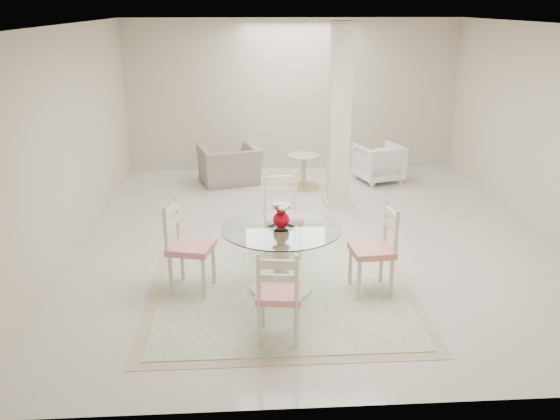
{
  "coord_description": "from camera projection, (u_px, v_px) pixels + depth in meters",
  "views": [
    {
      "loc": [
        -0.93,
        -7.25,
        2.93
      ],
      "look_at": [
        -0.55,
        -1.32,
        0.85
      ],
      "focal_mm": 38.0,
      "sensor_mm": 36.0,
      "label": 1
    }
  ],
  "objects": [
    {
      "name": "dining_chair_east",
      "position": [
        378.0,
        243.0,
        6.19
      ],
      "size": [
        0.46,
        0.46,
        1.06
      ],
      "rotation": [
        0.0,
        0.0,
        -1.49
      ],
      "color": "beige",
      "rests_on": "ground"
    },
    {
      "name": "armchair_white",
      "position": [
        379.0,
        163.0,
        10.23
      ],
      "size": [
        0.88,
        0.89,
        0.65
      ],
      "primitive_type": "imported",
      "rotation": [
        0.0,
        0.0,
        3.43
      ],
      "color": "white",
      "rests_on": "ground"
    },
    {
      "name": "room_shell",
      "position": [
        317.0,
        96.0,
        7.24
      ],
      "size": [
        6.02,
        7.02,
        2.71
      ],
      "color": "beige",
      "rests_on": "ground"
    },
    {
      "name": "recliner_taupe",
      "position": [
        230.0,
        165.0,
        10.11
      ],
      "size": [
        1.18,
        1.09,
        0.64
      ],
      "primitive_type": "imported",
      "rotation": [
        0.0,
        0.0,
        3.41
      ],
      "color": "gray",
      "rests_on": "ground"
    },
    {
      "name": "ground",
      "position": [
        315.0,
        237.0,
        7.86
      ],
      "size": [
        7.0,
        7.0,
        0.0
      ],
      "primitive_type": "plane",
      "color": "beige",
      "rests_on": "ground"
    },
    {
      "name": "dining_chair_west",
      "position": [
        184.0,
        240.0,
        6.23
      ],
      "size": [
        0.53,
        0.53,
        1.1
      ],
      "rotation": [
        0.0,
        0.0,
        1.32
      ],
      "color": "beige",
      "rests_on": "ground"
    },
    {
      "name": "column",
      "position": [
        340.0,
        117.0,
        8.67
      ],
      "size": [
        0.3,
        0.3,
        2.7
      ],
      "primitive_type": "cube",
      "color": "beige",
      "rests_on": "ground"
    },
    {
      "name": "area_rug",
      "position": [
        281.0,
        290.0,
        6.39
      ],
      "size": [
        2.83,
        2.83,
        0.02
      ],
      "color": "tan",
      "rests_on": "ground"
    },
    {
      "name": "dining_table",
      "position": [
        281.0,
        259.0,
        6.27
      ],
      "size": [
        1.27,
        1.27,
        0.73
      ],
      "rotation": [
        0.0,
        0.0,
        -0.09
      ],
      "color": "beige",
      "rests_on": "ground"
    },
    {
      "name": "side_table",
      "position": [
        304.0,
        173.0,
        9.89
      ],
      "size": [
        0.54,
        0.54,
        0.56
      ],
      "color": "#CCB97D",
      "rests_on": "ground"
    },
    {
      "name": "red_vase",
      "position": [
        281.0,
        215.0,
        6.1
      ],
      "size": [
        0.2,
        0.19,
        0.27
      ],
      "color": "#AD0514",
      "rests_on": "dining_table"
    },
    {
      "name": "dining_chair_north",
      "position": [
        282.0,
        208.0,
        7.16
      ],
      "size": [
        0.48,
        0.48,
        1.11
      ],
      "rotation": [
        0.0,
        0.0,
        0.08
      ],
      "color": "#F0E3C5",
      "rests_on": "ground"
    },
    {
      "name": "dining_chair_south",
      "position": [
        279.0,
        289.0,
        5.26
      ],
      "size": [
        0.45,
        0.45,
        1.01
      ],
      "rotation": [
        0.0,
        0.0,
        3.01
      ],
      "color": "beige",
      "rests_on": "ground"
    }
  ]
}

